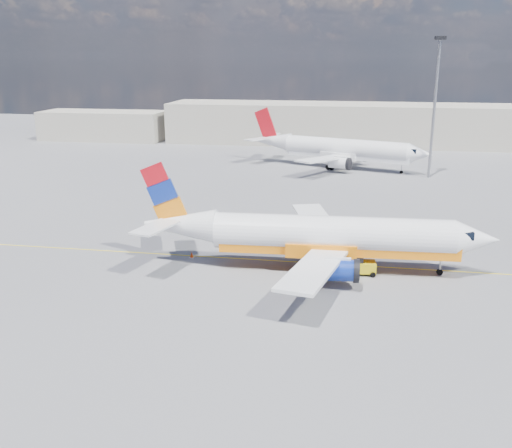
% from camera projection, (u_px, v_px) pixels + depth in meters
% --- Properties ---
extents(ground, '(240.00, 240.00, 0.00)m').
position_uv_depth(ground, '(250.00, 272.00, 47.51)').
color(ground, '#5D5D62').
rests_on(ground, ground).
extents(taxi_line, '(70.00, 0.15, 0.01)m').
position_uv_depth(taxi_line, '(256.00, 260.00, 50.35)').
color(taxi_line, yellow).
rests_on(taxi_line, ground).
extents(terminal_main, '(70.00, 14.00, 8.00)m').
position_uv_depth(terminal_main, '(340.00, 124.00, 116.46)').
color(terminal_main, '#A69E8F').
rests_on(terminal_main, ground).
extents(terminal_annex, '(26.00, 10.00, 6.00)m').
position_uv_depth(terminal_annex, '(104.00, 125.00, 122.02)').
color(terminal_annex, '#A69E8F').
rests_on(terminal_annex, ground).
extents(main_jet, '(29.58, 23.37, 8.96)m').
position_uv_depth(main_jet, '(321.00, 236.00, 47.15)').
color(main_jet, white).
rests_on(main_jet, ground).
extents(second_jet, '(29.88, 22.70, 9.07)m').
position_uv_depth(second_jet, '(341.00, 149.00, 90.63)').
color(second_jet, white).
rests_on(second_jet, ground).
extents(gse_tug, '(2.44, 1.63, 1.66)m').
position_uv_depth(gse_tug, '(360.00, 265.00, 46.77)').
color(gse_tug, black).
rests_on(gse_tug, ground).
extents(traffic_cone, '(0.38, 0.38, 0.54)m').
position_uv_depth(traffic_cone, '(192.00, 255.00, 50.78)').
color(traffic_cone, white).
rests_on(traffic_cone, ground).
extents(floodlight_mast, '(1.45, 1.45, 19.93)m').
position_uv_depth(floodlight_mast, '(435.00, 95.00, 81.04)').
color(floodlight_mast, gray).
rests_on(floodlight_mast, ground).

